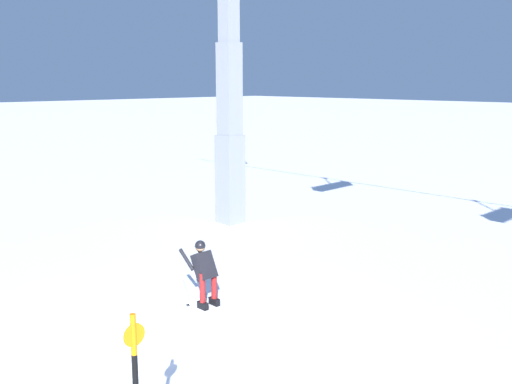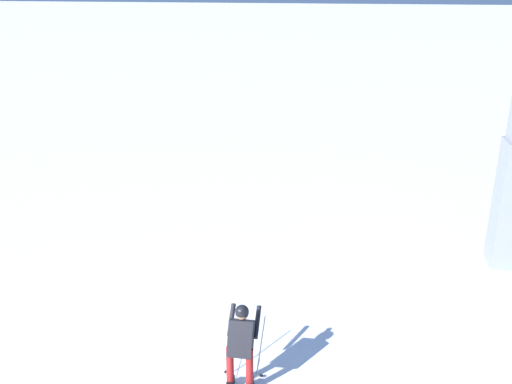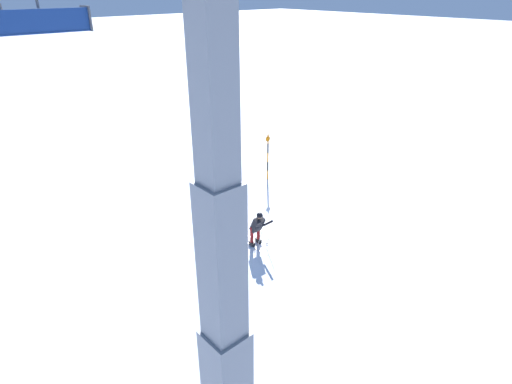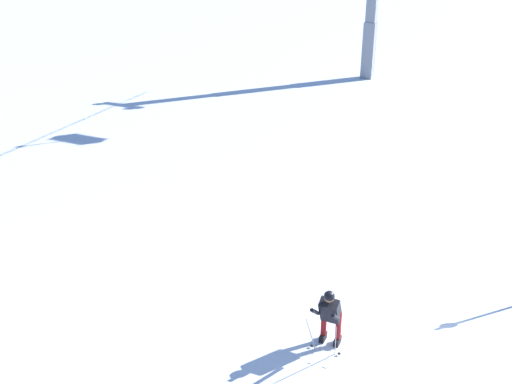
{
  "view_description": "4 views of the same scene",
  "coord_description": "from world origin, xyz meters",
  "px_view_note": "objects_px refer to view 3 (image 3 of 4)",
  "views": [
    {
      "loc": [
        8.63,
        -6.69,
        5.06
      ],
      "look_at": [
        -0.96,
        2.81,
        2.42
      ],
      "focal_mm": 40.19,
      "sensor_mm": 36.0,
      "label": 1
    },
    {
      "loc": [
        7.22,
        2.64,
        6.81
      ],
      "look_at": [
        -0.52,
        1.49,
        3.81
      ],
      "focal_mm": 40.6,
      "sensor_mm": 36.0,
      "label": 2
    },
    {
      "loc": [
        -11.24,
        10.4,
        9.14
      ],
      "look_at": [
        -0.38,
        0.71,
        1.97
      ],
      "focal_mm": 29.52,
      "sensor_mm": 36.0,
      "label": 3
    },
    {
      "loc": [
        -11.85,
        -2.0,
        8.88
      ],
      "look_at": [
        -1.07,
        2.89,
        3.5
      ],
      "focal_mm": 43.58,
      "sensor_mm": 36.0,
      "label": 4
    }
  ],
  "objects_px": {
    "lift_tower_near": "(223,292)",
    "chairlift_seat_nearest": "(42,21)",
    "skier_carving_main": "(258,226)",
    "trail_marker_pole": "(268,156)"
  },
  "relations": [
    {
      "from": "skier_carving_main",
      "to": "trail_marker_pole",
      "type": "xyz_separation_m",
      "value": [
        4.31,
        -4.57,
        0.45
      ]
    },
    {
      "from": "trail_marker_pole",
      "to": "lift_tower_near",
      "type": "bearing_deg",
      "value": 133.38
    },
    {
      "from": "skier_carving_main",
      "to": "lift_tower_near",
      "type": "bearing_deg",
      "value": 133.43
    },
    {
      "from": "skier_carving_main",
      "to": "trail_marker_pole",
      "type": "height_order",
      "value": "trail_marker_pole"
    },
    {
      "from": "skier_carving_main",
      "to": "trail_marker_pole",
      "type": "distance_m",
      "value": 6.3
    },
    {
      "from": "lift_tower_near",
      "to": "chairlift_seat_nearest",
      "type": "relative_size",
      "value": 4.21
    },
    {
      "from": "lift_tower_near",
      "to": "chairlift_seat_nearest",
      "type": "xyz_separation_m",
      "value": [
        7.22,
        0.0,
        4.16
      ]
    },
    {
      "from": "lift_tower_near",
      "to": "trail_marker_pole",
      "type": "relative_size",
      "value": 4.07
    },
    {
      "from": "trail_marker_pole",
      "to": "skier_carving_main",
      "type": "bearing_deg",
      "value": 133.31
    },
    {
      "from": "lift_tower_near",
      "to": "chairlift_seat_nearest",
      "type": "distance_m",
      "value": 8.33
    }
  ]
}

